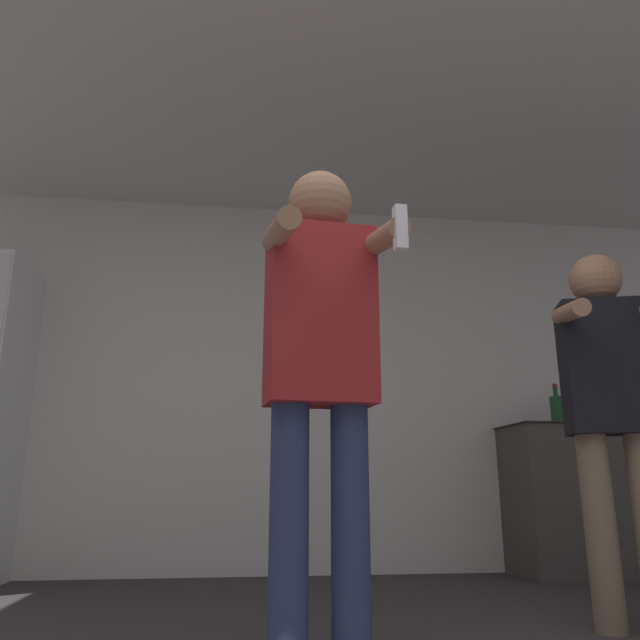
# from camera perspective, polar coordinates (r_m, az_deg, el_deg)

# --- Properties ---
(wall_back) EXTENTS (7.00, 0.06, 2.55)m
(wall_back) POSITION_cam_1_polar(r_m,az_deg,el_deg) (4.37, -3.67, -5.48)
(wall_back) COLOR silver
(wall_back) RESTS_ON ground_plane
(ceiling_slab) EXTENTS (7.00, 3.66, 0.05)m
(ceiling_slab) POSITION_cam_1_polar(r_m,az_deg,el_deg) (3.39, -1.40, 21.67)
(ceiling_slab) COLOR silver
(ceiling_slab) RESTS_ON wall_back
(counter) EXTENTS (1.15, 0.55, 0.95)m
(counter) POSITION_cam_1_polar(r_m,az_deg,el_deg) (4.65, 23.98, -14.71)
(counter) COLOR #47423D
(counter) RESTS_ON ground_plane
(bottle_brown_liquor) EXTENTS (0.09, 0.09, 0.28)m
(bottle_brown_liquor) POSITION_cam_1_polar(r_m,az_deg,el_deg) (4.51, 20.86, -7.61)
(bottle_brown_liquor) COLOR #194723
(bottle_brown_liquor) RESTS_ON counter
(bottle_tall_gin) EXTENTS (0.07, 0.07, 0.28)m
(bottle_tall_gin) POSITION_cam_1_polar(r_m,az_deg,el_deg) (4.68, 24.65, -7.42)
(bottle_tall_gin) COLOR silver
(bottle_tall_gin) RESTS_ON counter
(bottle_clear_vodka) EXTENTS (0.08, 0.08, 0.23)m
(bottle_clear_vodka) POSITION_cam_1_polar(r_m,az_deg,el_deg) (4.60, 22.94, -7.69)
(bottle_clear_vodka) COLOR black
(bottle_clear_vodka) RESTS_ON counter
(person_woman_foreground) EXTENTS (0.44, 0.48, 1.63)m
(person_woman_foreground) POSITION_cam_1_polar(r_m,az_deg,el_deg) (2.06, 0.06, -3.30)
(person_woman_foreground) COLOR navy
(person_woman_foreground) RESTS_ON ground_plane
(person_man_side) EXTENTS (0.50, 0.57, 1.56)m
(person_man_side) POSITION_cam_1_polar(r_m,az_deg,el_deg) (2.92, 25.02, -6.42)
(person_man_side) COLOR #75664C
(person_man_side) RESTS_ON ground_plane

